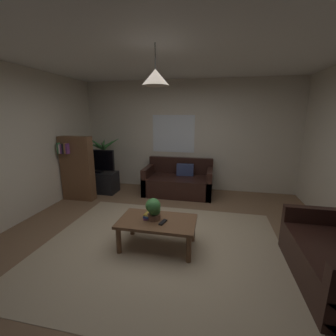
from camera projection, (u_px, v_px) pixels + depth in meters
floor at (164, 241)px, 3.37m from camera, size 5.19×5.11×0.02m
rug at (161, 247)px, 3.18m from camera, size 3.37×2.81×0.01m
wall_back at (187, 136)px, 5.52m from camera, size 5.31×0.06×2.66m
wall_left at (4, 147)px, 3.59m from camera, size 0.06×5.11×2.66m
ceiling at (163, 46)px, 2.75m from camera, size 5.19×5.11×0.02m
window_pane at (173, 134)px, 5.55m from camera, size 1.05×0.01×0.91m
couch_under_window at (178, 183)px, 5.30m from camera, size 1.57×0.84×0.82m
coffee_table at (157, 224)px, 3.13m from camera, size 1.07×0.62×0.41m
book_on_table_0 at (148, 218)px, 3.14m from camera, size 0.15×0.12×0.02m
book_on_table_1 at (149, 216)px, 3.14m from camera, size 0.15×0.14×0.03m
book_on_table_2 at (149, 214)px, 3.14m from camera, size 0.16×0.14×0.02m
remote_on_table_0 at (163, 222)px, 3.02m from camera, size 0.09×0.17×0.02m
potted_plant_on_table at (154, 209)px, 3.08m from camera, size 0.21×0.22×0.32m
tv_stand at (99, 182)px, 5.44m from camera, size 0.90×0.44×0.50m
tv at (97, 161)px, 5.30m from camera, size 0.88×0.16×0.54m
potted_palm_corner at (104, 165)px, 5.78m from camera, size 0.85×0.69×1.37m
bookshelf_corner at (77, 168)px, 4.86m from camera, size 0.70×0.31×1.40m
pendant_lamp at (155, 77)px, 2.68m from camera, size 0.34×0.34×0.48m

